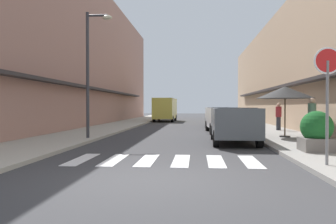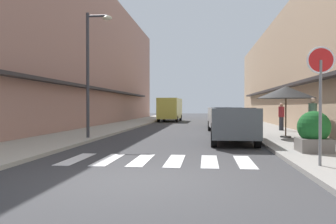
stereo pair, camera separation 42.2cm
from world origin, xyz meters
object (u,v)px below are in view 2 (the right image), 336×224
delivery_van (170,108)px  street_lamp (92,62)px  round_street_sign (321,74)px  cafe_umbrella (286,92)px  pedestrian_walking_near (313,117)px  parked_car_near (233,121)px  parked_car_mid (225,117)px  parked_car_far (221,115)px  pedestrian_walking_far (281,116)px  planter_corner (314,132)px

delivery_van → street_lamp: (-1.47, -19.47, 2.11)m
round_street_sign → street_lamp: street_lamp is taller
cafe_umbrella → pedestrian_walking_near: bearing=-49.6°
parked_car_near → parked_car_mid: (0.00, 5.54, 0.00)m
parked_car_far → parked_car_mid: bearing=-90.0°
parked_car_near → parked_car_mid: 5.54m
pedestrian_walking_far → delivery_van: bearing=-126.0°
parked_car_far → street_lamp: 12.53m
parked_car_far → pedestrian_walking_far: 5.90m
parked_car_near → cafe_umbrella: cafe_umbrella is taller
delivery_van → planter_corner: bearing=-73.4°
parked_car_mid → cafe_umbrella: bearing=-56.9°
parked_car_near → cafe_umbrella: (2.49, 1.73, 1.23)m
round_street_sign → delivery_van: bearing=103.7°
delivery_van → planter_corner: delivery_van is taller
parked_car_near → pedestrian_walking_near: size_ratio=2.44×
parked_car_near → delivery_van: (-4.73, 20.10, 0.48)m
parked_car_near → pedestrian_walking_near: 3.43m
parked_car_mid → delivery_van: bearing=108.0°
cafe_umbrella → planter_corner: (-0.29, -4.91, -1.42)m
pedestrian_walking_near → pedestrian_walking_far: pedestrian_walking_near is taller
delivery_van → pedestrian_walking_near: size_ratio=3.08×
delivery_van → pedestrian_walking_near: bearing=-67.4°
round_street_sign → pedestrian_walking_far: size_ratio=1.74×
parked_car_far → planter_corner: (2.20, -14.39, -0.19)m
parked_car_far → cafe_umbrella: bearing=-75.3°
cafe_umbrella → pedestrian_walking_far: cafe_umbrella is taller
parked_car_far → round_street_sign: size_ratio=1.43×
delivery_van → pedestrian_walking_far: size_ratio=3.38×
delivery_van → parked_car_mid: bearing=-72.0°
parked_car_mid → delivery_van: 15.31m
cafe_umbrella → delivery_van: bearing=111.4°
parked_car_mid → pedestrian_walking_far: 3.37m
street_lamp → pedestrian_walking_far: size_ratio=3.47×
street_lamp → pedestrian_walking_near: bearing=0.5°
parked_car_far → street_lamp: street_lamp is taller
parked_car_mid → parked_car_far: 5.66m
street_lamp → parked_car_mid: bearing=38.4°
parked_car_near → parked_car_far: bearing=90.0°
parked_car_near → delivery_van: size_ratio=0.79×
round_street_sign → pedestrian_walking_near: (1.79, 6.44, -1.22)m
parked_car_mid → delivery_van: (-4.73, 14.56, 0.48)m
round_street_sign → street_lamp: bearing=140.7°
street_lamp → planter_corner: size_ratio=4.43×
parked_car_mid → parked_car_far: bearing=90.0°
planter_corner → parked_car_far: bearing=98.7°
cafe_umbrella → pedestrian_walking_far: (0.80, 4.58, -1.19)m
street_lamp → round_street_sign: bearing=-39.3°
pedestrian_walking_far → round_street_sign: bearing=15.7°
pedestrian_walking_near → pedestrian_walking_far: size_ratio=1.10×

